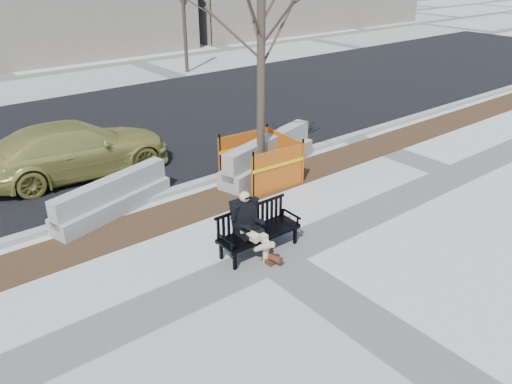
{
  "coord_description": "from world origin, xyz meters",
  "views": [
    {
      "loc": [
        -5.13,
        -6.04,
        5.19
      ],
      "look_at": [
        0.35,
        0.91,
        0.91
      ],
      "focal_mm": 34.96,
      "sensor_mm": 36.0,
      "label": 1
    }
  ],
  "objects_px": {
    "tree_fence": "(261,180)",
    "jersey_barrier_left": "(115,213)",
    "bench": "(259,251)",
    "sedan": "(81,173)",
    "seated_man": "(248,254)",
    "jersey_barrier_right": "(268,171)"
  },
  "relations": [
    {
      "from": "sedan",
      "to": "tree_fence",
      "type": "bearing_deg",
      "value": -130.08
    },
    {
      "from": "sedan",
      "to": "seated_man",
      "type": "bearing_deg",
      "value": -165.59
    },
    {
      "from": "sedan",
      "to": "jersey_barrier_right",
      "type": "bearing_deg",
      "value": -122.72
    },
    {
      "from": "bench",
      "to": "sedan",
      "type": "distance_m",
      "value": 5.92
    },
    {
      "from": "tree_fence",
      "to": "jersey_barrier_left",
      "type": "relative_size",
      "value": 2.0
    },
    {
      "from": "bench",
      "to": "tree_fence",
      "type": "distance_m",
      "value": 3.27
    },
    {
      "from": "sedan",
      "to": "jersey_barrier_right",
      "type": "xyz_separation_m",
      "value": [
        3.94,
        -2.88,
        0.0
      ]
    },
    {
      "from": "bench",
      "to": "seated_man",
      "type": "distance_m",
      "value": 0.23
    },
    {
      "from": "jersey_barrier_left",
      "to": "jersey_barrier_right",
      "type": "distance_m",
      "value": 4.15
    },
    {
      "from": "seated_man",
      "to": "jersey_barrier_right",
      "type": "bearing_deg",
      "value": 45.35
    },
    {
      "from": "seated_man",
      "to": "jersey_barrier_right",
      "type": "height_order",
      "value": "seated_man"
    },
    {
      "from": "bench",
      "to": "seated_man",
      "type": "bearing_deg",
      "value": 168.7
    },
    {
      "from": "bench",
      "to": "sedan",
      "type": "height_order",
      "value": "sedan"
    },
    {
      "from": "bench",
      "to": "jersey_barrier_right",
      "type": "relative_size",
      "value": 0.5
    },
    {
      "from": "tree_fence",
      "to": "sedan",
      "type": "relative_size",
      "value": 1.24
    },
    {
      "from": "jersey_barrier_left",
      "to": "tree_fence",
      "type": "bearing_deg",
      "value": -26.66
    },
    {
      "from": "jersey_barrier_left",
      "to": "bench",
      "type": "bearing_deg",
      "value": -80.61
    },
    {
      "from": "tree_fence",
      "to": "jersey_barrier_left",
      "type": "distance_m",
      "value": 3.66
    },
    {
      "from": "seated_man",
      "to": "sedan",
      "type": "relative_size",
      "value": 0.28
    },
    {
      "from": "seated_man",
      "to": "tree_fence",
      "type": "height_order",
      "value": "tree_fence"
    },
    {
      "from": "bench",
      "to": "tree_fence",
      "type": "height_order",
      "value": "tree_fence"
    },
    {
      "from": "bench",
      "to": "sedan",
      "type": "relative_size",
      "value": 0.36
    }
  ]
}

